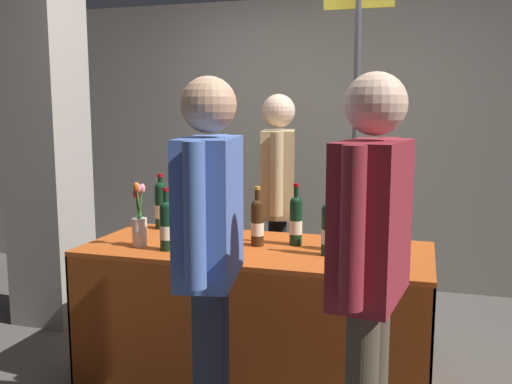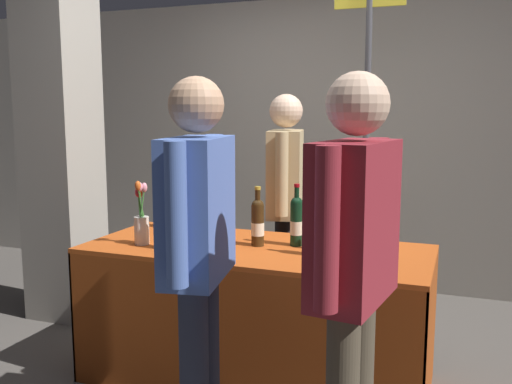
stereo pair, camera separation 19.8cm
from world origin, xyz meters
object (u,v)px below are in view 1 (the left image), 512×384
flower_vase (139,222)px  tasting_table (256,287)px  concrete_pillar (45,103)px  vendor_presenter (278,191)px  wine_glass_near_vendor (188,223)px  taster_foreground_right (371,253)px  featured_wine_bottle (161,204)px  booth_signpost (356,120)px  display_bottle_0 (296,220)px

flower_vase → tasting_table: bearing=15.6°
concrete_pillar → tasting_table: bearing=-16.0°
vendor_presenter → wine_glass_near_vendor: bearing=-36.3°
flower_vase → taster_foreground_right: 1.45m
featured_wine_bottle → vendor_presenter: bearing=36.1°
tasting_table → booth_signpost: 1.51m
flower_vase → taster_foreground_right: taster_foreground_right is taller
featured_wine_bottle → flower_vase: (0.09, -0.45, -0.02)m
concrete_pillar → taster_foreground_right: (2.34, -1.30, -0.56)m
vendor_presenter → taster_foreground_right: bearing=13.0°
wine_glass_near_vendor → booth_signpost: booth_signpost is taller
display_bottle_0 → wine_glass_near_vendor: (-0.59, -0.11, -0.03)m
tasting_table → display_bottle_0: bearing=27.8°
featured_wine_bottle → booth_signpost: booth_signpost is taller
display_bottle_0 → tasting_table: bearing=-152.2°
wine_glass_near_vendor → taster_foreground_right: 1.36m
flower_vase → booth_signpost: bearing=53.2°
taster_foreground_right → featured_wine_bottle: bearing=59.3°
display_bottle_0 → taster_foreground_right: taster_foreground_right is taller
concrete_pillar → flower_vase: (1.05, -0.65, -0.64)m
featured_wine_bottle → booth_signpost: (1.09, 0.87, 0.51)m
featured_wine_bottle → display_bottle_0: (0.90, -0.18, -0.01)m
vendor_presenter → concrete_pillar: bearing=-93.1°
concrete_pillar → featured_wine_bottle: concrete_pillar is taller
wine_glass_near_vendor → vendor_presenter: 0.82m
display_bottle_0 → booth_signpost: booth_signpost is taller
tasting_table → booth_signpost: bearing=71.6°
featured_wine_bottle → wine_glass_near_vendor: (0.31, -0.28, -0.04)m
booth_signpost → featured_wine_bottle: bearing=-141.1°
tasting_table → featured_wine_bottle: 0.85m
concrete_pillar → booth_signpost: size_ratio=1.30×
vendor_presenter → taster_foreground_right: size_ratio=0.98×
wine_glass_near_vendor → booth_signpost: (0.78, 1.16, 0.55)m
flower_vase → wine_glass_near_vendor: bearing=38.1°
vendor_presenter → display_bottle_0: bearing=10.0°
featured_wine_bottle → taster_foreground_right: 1.78m
flower_vase → booth_signpost: (0.99, 1.33, 0.53)m
flower_vase → vendor_presenter: size_ratio=0.22×
concrete_pillar → taster_foreground_right: size_ratio=1.89×
featured_wine_bottle → booth_signpost: size_ratio=0.14×
tasting_table → wine_glass_near_vendor: wine_glass_near_vendor is taller
wine_glass_near_vendor → vendor_presenter: bearing=66.3°
concrete_pillar → vendor_presenter: 1.71m
concrete_pillar → featured_wine_bottle: size_ratio=8.94×
display_bottle_0 → booth_signpost: (0.19, 1.05, 0.52)m
featured_wine_bottle → display_bottle_0: bearing=-11.2°
flower_vase → vendor_presenter: vendor_presenter is taller
featured_wine_bottle → vendor_presenter: size_ratio=0.22×
wine_glass_near_vendor → flower_vase: size_ratio=0.41×
concrete_pillar → wine_glass_near_vendor: size_ratio=20.82×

